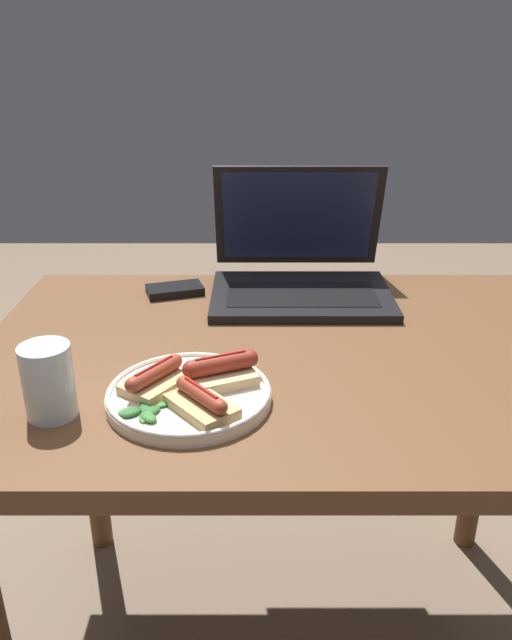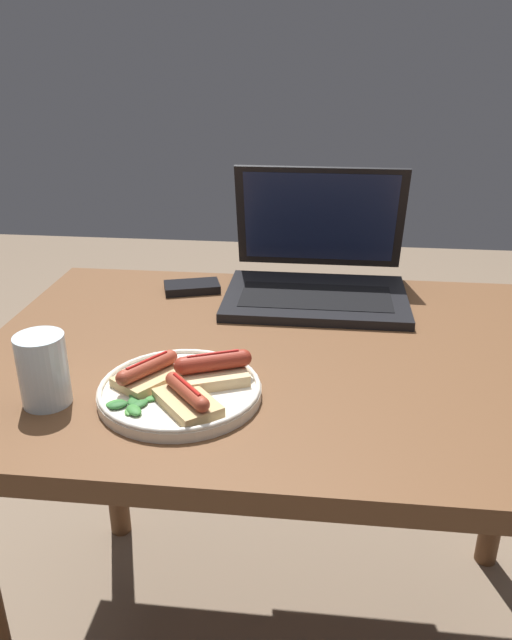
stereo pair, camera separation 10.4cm
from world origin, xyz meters
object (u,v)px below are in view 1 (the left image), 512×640
plate (191,394)px  external_drive (177,290)px  laptop (302,272)px  drinking_glass (50,381)px

plate → external_drive: 0.44m
laptop → drinking_glass: bearing=-128.2°
laptop → external_drive: size_ratio=2.83×
laptop → external_drive: bearing=-177.4°
plate → drinking_glass: (-0.19, -0.04, 0.04)m
laptop → drinking_glass: laptop is taller
laptop → plate: bearing=-113.2°
drinking_glass → external_drive: size_ratio=0.83×
plate → external_drive: bearing=99.5°
external_drive → plate: bearing=-97.9°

